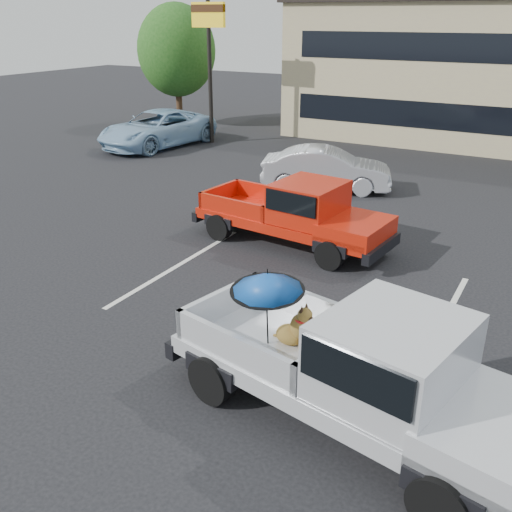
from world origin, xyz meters
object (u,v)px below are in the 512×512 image
object	(u,v)px
tree_left	(177,50)
red_pickup	(303,212)
motel_sign	(209,34)
silver_pickup	(374,369)
blue_suv	(157,129)
silver_sedan	(326,169)

from	to	relation	value
tree_left	red_pickup	distance (m)	18.28
motel_sign	red_pickup	distance (m)	13.64
tree_left	silver_pickup	size ratio (longest dim) A/B	1.01
tree_left	blue_suv	world-z (taller)	tree_left
red_pickup	silver_sedan	distance (m)	5.24
blue_suv	silver_pickup	bearing A→B (deg)	-35.62
tree_left	red_pickup	size ratio (longest dim) A/B	1.14
tree_left	silver_pickup	xyz separation A→B (m)	(16.79, -18.41, -2.68)
motel_sign	blue_suv	xyz separation A→B (m)	(-1.63, -1.85, -3.88)
silver_sedan	blue_suv	size ratio (longest dim) A/B	0.76
silver_pickup	tree_left	bearing A→B (deg)	144.09
motel_sign	silver_pickup	distance (m)	20.34
motel_sign	tree_left	xyz separation A→B (m)	(-4.00, 3.00, -0.92)
motel_sign	silver_pickup	world-z (taller)	motel_sign
red_pickup	blue_suv	distance (m)	13.13
tree_left	silver_sedan	size ratio (longest dim) A/B	1.43
motel_sign	blue_suv	distance (m)	4.60
red_pickup	blue_suv	world-z (taller)	red_pickup
silver_pickup	silver_sedan	bearing A→B (deg)	127.49
tree_left	silver_sedan	distance (m)	14.09
red_pickup	blue_suv	xyz separation A→B (m)	(-10.64, 7.68, -0.15)
motel_sign	tree_left	world-z (taller)	tree_left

